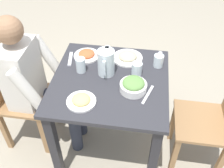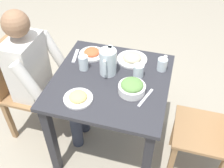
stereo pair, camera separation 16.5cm
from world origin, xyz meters
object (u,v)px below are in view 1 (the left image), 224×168
(plate_fries, at_px, (81,100))
(plate_beans, at_px, (128,57))
(water_glass_center, at_px, (137,69))
(diner_near, at_px, (36,82))
(water_glass_near_right, at_px, (159,61))
(salad_bowl, at_px, (133,85))
(chair_far, at_px, (215,119))
(water_pitcher, at_px, (106,62))
(salt_shaker, at_px, (160,55))
(chair_near, at_px, (15,93))
(water_glass_far_right, at_px, (81,65))
(plate_rice_curry, at_px, (87,55))
(dining_table, at_px, (110,94))

(plate_fries, bearing_deg, plate_beans, 154.43)
(water_glass_center, bearing_deg, diner_near, -83.66)
(water_glass_near_right, bearing_deg, water_glass_center, -51.97)
(salad_bowl, bearing_deg, diner_near, -96.96)
(chair_far, bearing_deg, water_pitcher, -96.67)
(chair_far, distance_m, salt_shaker, 0.62)
(water_glass_center, bearing_deg, water_glass_near_right, 128.03)
(water_pitcher, relative_size, salt_shaker, 3.52)
(chair_near, height_order, water_glass_far_right, chair_near)
(chair_near, bearing_deg, plate_rice_curry, 113.07)
(plate_fries, bearing_deg, water_glass_center, 135.92)
(dining_table, bearing_deg, salt_shaker, 131.87)
(water_glass_near_right, relative_size, salt_shaker, 1.70)
(dining_table, relative_size, water_pitcher, 4.25)
(plate_beans, height_order, water_glass_center, water_glass_center)
(chair_near, distance_m, plate_fries, 0.73)
(chair_near, distance_m, water_pitcher, 0.82)
(water_pitcher, distance_m, salt_shaker, 0.45)
(water_glass_far_right, bearing_deg, dining_table, 74.77)
(chair_near, bearing_deg, water_pitcher, 94.50)
(salad_bowl, relative_size, plate_rice_curry, 0.90)
(chair_near, distance_m, water_glass_far_right, 0.63)
(dining_table, distance_m, water_glass_center, 0.28)
(diner_near, bearing_deg, plate_beans, 110.87)
(plate_rice_curry, bearing_deg, diner_near, -55.88)
(plate_beans, bearing_deg, water_glass_far_right, -57.90)
(plate_fries, distance_m, salt_shaker, 0.73)
(diner_near, distance_m, water_glass_near_right, 0.93)
(plate_rice_curry, bearing_deg, salt_shaker, 96.34)
(plate_beans, distance_m, water_glass_near_right, 0.24)
(plate_rice_curry, height_order, water_glass_center, water_glass_center)
(plate_beans, distance_m, plate_fries, 0.56)
(water_glass_far_right, height_order, salt_shaker, water_glass_far_right)
(salad_bowl, distance_m, plate_fries, 0.35)
(diner_near, xyz_separation_m, water_pitcher, (-0.06, 0.53, 0.20))
(water_pitcher, height_order, salt_shaker, water_pitcher)
(chair_far, height_order, plate_fries, chair_far)
(chair_near, bearing_deg, plate_beans, 106.24)
(chair_far, bearing_deg, diner_near, -91.58)
(plate_rice_curry, xyz_separation_m, salt_shaker, (-0.06, 0.56, 0.01))
(chair_near, relative_size, plate_rice_curry, 4.44)
(chair_far, distance_m, water_glass_near_right, 0.59)
(dining_table, distance_m, salt_shaker, 0.49)
(salad_bowl, distance_m, water_glass_center, 0.17)
(salt_shaker, bearing_deg, diner_near, -71.86)
(plate_beans, xyz_separation_m, plate_rice_curry, (0.02, -0.32, -0.00))
(chair_far, xyz_separation_m, plate_beans, (-0.29, -0.68, 0.27))
(plate_fries, bearing_deg, chair_far, 103.11)
(water_glass_near_right, bearing_deg, salt_shaker, 173.03)
(salt_shaker, bearing_deg, chair_near, -75.03)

